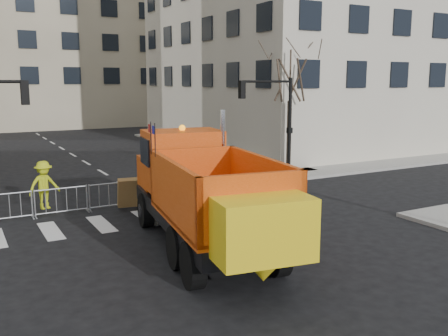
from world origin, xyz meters
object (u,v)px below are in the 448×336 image
newspaper_box (205,173)px  plow_truck (204,191)px  cop_a (192,183)px  cop_c (184,182)px  worker (44,185)px  cop_b (186,189)px

newspaper_box → plow_truck: bearing=-117.1°
cop_a → plow_truck: bearing=25.9°
cop_c → worker: worker is taller
worker → newspaper_box: size_ratio=1.77×
plow_truck → cop_a: plow_truck is taller
cop_a → cop_b: bearing=13.8°
cop_a → cop_b: cop_b is taller
cop_a → newspaper_box: cop_a is taller
cop_c → newspaper_box: cop_c is taller
plow_truck → worker: bearing=34.9°
cop_a → worker: (-5.86, 1.43, 0.24)m
cop_b → worker: bearing=4.3°
cop_b → cop_c: 1.66m
cop_b → newspaper_box: bearing=-91.5°
plow_truck → newspaper_box: (4.34, 8.60, -1.20)m
newspaper_box → cop_b: bearing=-125.6°
cop_a → newspaper_box: (2.07, 2.86, -0.19)m
plow_truck → cop_b: size_ratio=5.81×
plow_truck → worker: 8.05m
cop_b → cop_c: bearing=-77.0°
worker → newspaper_box: bearing=-4.0°
worker → newspaper_box: worker is taller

